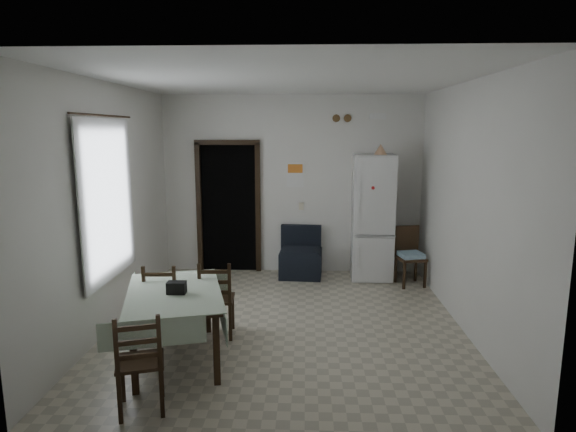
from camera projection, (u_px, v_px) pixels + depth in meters
The scene contains 25 objects.
ground at pixel (286, 323), 5.91m from camera, with size 4.50×4.50×0.00m, color #AEA68E.
ceiling at pixel (286, 79), 5.39m from camera, with size 4.20×4.50×0.02m, color white, non-canonical shape.
wall_back at pixel (292, 185), 7.86m from camera, with size 4.20×0.02×2.90m, color silver, non-canonical shape.
wall_front at pixel (273, 257), 3.44m from camera, with size 4.20×0.02×2.90m, color silver, non-canonical shape.
wall_left at pixel (111, 206), 5.73m from camera, with size 0.02×4.50×2.90m, color silver, non-canonical shape.
wall_right at pixel (467, 208), 5.57m from camera, with size 0.02×4.50×2.90m, color silver, non-canonical shape.
doorway at pixel (231, 206), 8.17m from camera, with size 1.06×0.52×2.22m.
window_recess at pixel (99, 200), 5.52m from camera, with size 0.10×1.20×1.60m, color silver.
curtain at pixel (108, 200), 5.51m from camera, with size 0.02×1.45×1.85m, color beige.
curtain_rod at pixel (103, 115), 5.34m from camera, with size 0.02×0.02×1.60m, color black.
calendar at pixel (295, 175), 7.82m from camera, with size 0.28×0.02×0.40m, color white.
calendar_image at pixel (295, 169), 7.79m from camera, with size 0.24×0.01×0.14m, color orange.
light_switch at pixel (301, 206), 7.91m from camera, with size 0.08×0.02×0.12m, color beige.
vent_left at pixel (336, 118), 7.63m from camera, with size 0.12×0.12×0.03m, color brown.
vent_right at pixel (348, 118), 7.62m from camera, with size 0.12×0.12×0.03m, color brown.
emergency_light at pixel (378, 116), 7.57m from camera, with size 0.25×0.07×0.09m, color white.
fridge at pixel (372, 217), 7.58m from camera, with size 0.64×0.64×1.97m, color silver, non-canonical shape.
tan_cone at pixel (381, 149), 7.30m from camera, with size 0.20×0.20×0.16m, color tan.
navy_seat at pixel (301, 252), 7.73m from camera, with size 0.66×0.64×0.80m, color black, non-canonical shape.
corner_chair at pixel (411, 257), 7.28m from camera, with size 0.39×0.39×0.89m, color black, non-canonical shape.
dining_table at pixel (176, 325), 4.93m from camera, with size 0.92×1.41×0.73m, color #A4B69B, non-canonical shape.
black_bag at pixel (177, 288), 4.80m from camera, with size 0.19×0.11×0.12m, color black.
dining_chair_far_left at pixel (164, 301), 5.40m from camera, with size 0.39×0.39×0.90m, color black, non-canonical shape.
dining_chair_far_right at pixel (217, 298), 5.50m from camera, with size 0.38×0.38×0.90m, color black, non-canonical shape.
dining_chair_near_head at pixel (140, 360), 4.02m from camera, with size 0.38×0.38×0.89m, color black, non-canonical shape.
Camera 1 is at (0.24, -5.57, 2.35)m, focal length 30.00 mm.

